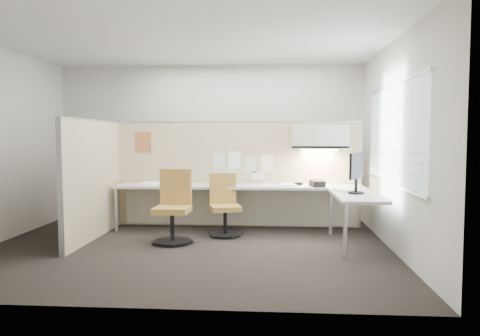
# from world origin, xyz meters

# --- Properties ---
(floor) EXTENTS (5.50, 4.50, 0.01)m
(floor) POSITION_xyz_m (0.00, 0.00, -0.01)
(floor) COLOR black
(floor) RESTS_ON ground
(ceiling) EXTENTS (5.50, 4.50, 0.01)m
(ceiling) POSITION_xyz_m (0.00, 0.00, 2.80)
(ceiling) COLOR white
(ceiling) RESTS_ON wall_back
(wall_back) EXTENTS (5.50, 0.02, 2.80)m
(wall_back) POSITION_xyz_m (0.00, 2.25, 1.40)
(wall_back) COLOR beige
(wall_back) RESTS_ON ground
(wall_front) EXTENTS (5.50, 0.02, 2.80)m
(wall_front) POSITION_xyz_m (0.00, -2.25, 1.40)
(wall_front) COLOR beige
(wall_front) RESTS_ON ground
(wall_right) EXTENTS (0.02, 4.50, 2.80)m
(wall_right) POSITION_xyz_m (2.75, 0.00, 1.40)
(wall_right) COLOR beige
(wall_right) RESTS_ON ground
(window_pane) EXTENTS (0.01, 2.80, 1.30)m
(window_pane) POSITION_xyz_m (2.73, 0.00, 1.55)
(window_pane) COLOR #9BABB5
(window_pane) RESTS_ON wall_right
(partition_back) EXTENTS (4.10, 0.06, 1.75)m
(partition_back) POSITION_xyz_m (0.55, 1.60, 0.88)
(partition_back) COLOR #C4AF87
(partition_back) RESTS_ON floor
(partition_left) EXTENTS (0.06, 2.20, 1.75)m
(partition_left) POSITION_xyz_m (-1.50, 0.50, 0.88)
(partition_left) COLOR #C4AF87
(partition_left) RESTS_ON floor
(desk) EXTENTS (4.00, 2.07, 0.73)m
(desk) POSITION_xyz_m (0.93, 1.13, 0.60)
(desk) COLOR beige
(desk) RESTS_ON floor
(overhead_bin) EXTENTS (0.90, 0.36, 0.38)m
(overhead_bin) POSITION_xyz_m (1.90, 1.39, 1.51)
(overhead_bin) COLOR beige
(overhead_bin) RESTS_ON partition_back
(task_light_strip) EXTENTS (0.60, 0.06, 0.02)m
(task_light_strip) POSITION_xyz_m (1.90, 1.39, 1.30)
(task_light_strip) COLOR #FFEABF
(task_light_strip) RESTS_ON overhead_bin
(pinned_papers) EXTENTS (1.01, 0.00, 0.47)m
(pinned_papers) POSITION_xyz_m (0.63, 1.57, 1.03)
(pinned_papers) COLOR #8CBF8C
(pinned_papers) RESTS_ON partition_back
(poster) EXTENTS (0.28, 0.00, 0.35)m
(poster) POSITION_xyz_m (-1.05, 1.57, 1.42)
(poster) COLOR orange
(poster) RESTS_ON partition_back
(chair_left) EXTENTS (0.54, 0.54, 1.03)m
(chair_left) POSITION_xyz_m (-0.27, 0.32, 0.48)
(chair_left) COLOR black
(chair_left) RESTS_ON floor
(chair_right) EXTENTS (0.54, 0.55, 0.93)m
(chair_right) POSITION_xyz_m (0.41, 0.85, 0.44)
(chair_right) COLOR black
(chair_right) RESTS_ON floor
(monitor) EXTENTS (0.27, 0.49, 0.56)m
(monitor) POSITION_xyz_m (2.30, 0.28, 1.05)
(monitor) COLOR black
(monitor) RESTS_ON desk
(phone) EXTENTS (0.25, 0.24, 0.12)m
(phone) POSITION_xyz_m (1.85, 1.13, 0.78)
(phone) COLOR black
(phone) RESTS_ON desk
(stapler) EXTENTS (0.14, 0.06, 0.05)m
(stapler) POSITION_xyz_m (1.56, 1.31, 0.76)
(stapler) COLOR black
(stapler) RESTS_ON desk
(tape_dispenser) EXTENTS (0.11, 0.09, 0.06)m
(tape_dispenser) POSITION_xyz_m (1.78, 1.26, 0.76)
(tape_dispenser) COLOR black
(tape_dispenser) RESTS_ON desk
(coat_hook) EXTENTS (0.18, 0.43, 1.29)m
(coat_hook) POSITION_xyz_m (-1.58, -0.20, 1.42)
(coat_hook) COLOR silver
(coat_hook) RESTS_ON partition_left
(paper_stack_0) EXTENTS (0.26, 0.32, 0.04)m
(paper_stack_0) POSITION_xyz_m (-0.87, 1.27, 0.75)
(paper_stack_0) COLOR white
(paper_stack_0) RESTS_ON desk
(paper_stack_1) EXTENTS (0.23, 0.30, 0.02)m
(paper_stack_1) POSITION_xyz_m (-0.34, 1.30, 0.74)
(paper_stack_1) COLOR white
(paper_stack_1) RESTS_ON desk
(paper_stack_2) EXTENTS (0.23, 0.30, 0.05)m
(paper_stack_2) POSITION_xyz_m (0.27, 1.24, 0.75)
(paper_stack_2) COLOR white
(paper_stack_2) RESTS_ON desk
(paper_stack_3) EXTENTS (0.24, 0.31, 0.01)m
(paper_stack_3) POSITION_xyz_m (1.05, 1.30, 0.74)
(paper_stack_3) COLOR white
(paper_stack_3) RESTS_ON desk
(paper_stack_4) EXTENTS (0.25, 0.32, 0.03)m
(paper_stack_4) POSITION_xyz_m (1.40, 1.24, 0.74)
(paper_stack_4) COLOR white
(paper_stack_4) RESTS_ON desk
(paper_stack_5) EXTENTS (0.32, 0.36, 0.02)m
(paper_stack_5) POSITION_xyz_m (2.18, 0.64, 0.74)
(paper_stack_5) COLOR white
(paper_stack_5) RESTS_ON desk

